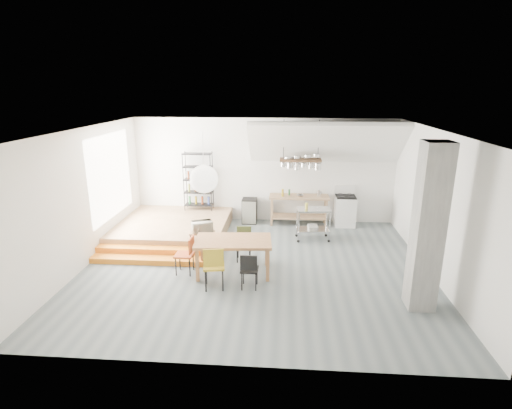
# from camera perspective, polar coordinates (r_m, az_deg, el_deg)

# --- Properties ---
(floor) EXTENTS (8.00, 8.00, 0.00)m
(floor) POSITION_cam_1_polar(r_m,az_deg,el_deg) (9.55, -0.13, -8.89)
(floor) COLOR slate
(floor) RESTS_ON ground
(wall_back) EXTENTS (8.00, 0.04, 3.20)m
(wall_back) POSITION_cam_1_polar(r_m,az_deg,el_deg) (12.38, 1.11, 4.87)
(wall_back) COLOR silver
(wall_back) RESTS_ON ground
(wall_left) EXTENTS (0.04, 7.00, 3.20)m
(wall_left) POSITION_cam_1_polar(r_m,az_deg,el_deg) (10.10, -23.39, 0.81)
(wall_left) COLOR silver
(wall_left) RESTS_ON ground
(wall_right) EXTENTS (0.04, 7.00, 3.20)m
(wall_right) POSITION_cam_1_polar(r_m,az_deg,el_deg) (9.56, 24.52, -0.17)
(wall_right) COLOR silver
(wall_right) RESTS_ON ground
(ceiling) EXTENTS (8.00, 7.00, 0.02)m
(ceiling) POSITION_cam_1_polar(r_m,az_deg,el_deg) (8.68, -0.15, 10.57)
(ceiling) COLOR white
(ceiling) RESTS_ON wall_back
(slope_ceiling) EXTENTS (4.40, 1.44, 1.32)m
(slope_ceiling) POSITION_cam_1_polar(r_m,az_deg,el_deg) (11.66, 9.94, 8.64)
(slope_ceiling) COLOR white
(slope_ceiling) RESTS_ON wall_back
(window_pane) EXTENTS (0.02, 2.50, 2.20)m
(window_pane) POSITION_cam_1_polar(r_m,az_deg,el_deg) (11.36, -20.02, 3.83)
(window_pane) COLOR white
(window_pane) RESTS_ON wall_left
(platform) EXTENTS (3.00, 3.00, 0.40)m
(platform) POSITION_cam_1_polar(r_m,az_deg,el_deg) (11.73, -11.65, -3.25)
(platform) COLOR olive
(platform) RESTS_ON ground
(step_lower) EXTENTS (3.00, 0.35, 0.13)m
(step_lower) POSITION_cam_1_polar(r_m,az_deg,el_deg) (10.06, -14.59, -7.69)
(step_lower) COLOR orange
(step_lower) RESTS_ON ground
(step_upper) EXTENTS (3.00, 0.35, 0.27)m
(step_upper) POSITION_cam_1_polar(r_m,az_deg,el_deg) (10.34, -14.01, -6.57)
(step_upper) COLOR orange
(step_upper) RESTS_ON ground
(concrete_column) EXTENTS (0.50, 0.50, 3.20)m
(concrete_column) POSITION_cam_1_polar(r_m,az_deg,el_deg) (7.98, 23.35, -3.15)
(concrete_column) COLOR slate
(concrete_column) RESTS_ON ground
(kitchen_counter) EXTENTS (1.80, 0.60, 0.91)m
(kitchen_counter) POSITION_cam_1_polar(r_m,az_deg,el_deg) (12.26, 6.13, -0.03)
(kitchen_counter) COLOR olive
(kitchen_counter) RESTS_ON ground
(stove) EXTENTS (0.60, 0.60, 1.18)m
(stove) POSITION_cam_1_polar(r_m,az_deg,el_deg) (12.44, 12.57, -0.80)
(stove) COLOR white
(stove) RESTS_ON ground
(pot_rack) EXTENTS (1.20, 0.50, 1.43)m
(pot_rack) POSITION_cam_1_polar(r_m,az_deg,el_deg) (11.73, 6.50, 5.98)
(pot_rack) COLOR #3F2719
(pot_rack) RESTS_ON ceiling
(wire_shelving) EXTENTS (0.88, 0.38, 1.80)m
(wire_shelving) POSITION_cam_1_polar(r_m,az_deg,el_deg) (12.41, -8.25, 3.44)
(wire_shelving) COLOR black
(wire_shelving) RESTS_ON platform
(microwave_shelf) EXTENTS (0.60, 0.40, 0.16)m
(microwave_shelf) POSITION_cam_1_polar(r_m,az_deg,el_deg) (10.22, -7.68, -3.99)
(microwave_shelf) COLOR olive
(microwave_shelf) RESTS_ON platform
(paper_lantern) EXTENTS (0.60, 0.60, 0.60)m
(paper_lantern) POSITION_cam_1_polar(r_m,az_deg,el_deg) (8.60, -7.43, 3.62)
(paper_lantern) COLOR white
(paper_lantern) RESTS_ON ceiling
(dining_table) EXTENTS (1.77, 1.08, 0.81)m
(dining_table) POSITION_cam_1_polar(r_m,az_deg,el_deg) (8.99, -3.27, -5.58)
(dining_table) COLOR #946035
(dining_table) RESTS_ON ground
(chair_mustard) EXTENTS (0.50, 0.50, 0.96)m
(chair_mustard) POSITION_cam_1_polar(r_m,az_deg,el_deg) (8.38, -6.05, -8.48)
(chair_mustard) COLOR #AE8F1D
(chair_mustard) RESTS_ON ground
(chair_black) EXTENTS (0.37, 0.37, 0.80)m
(chair_black) POSITION_cam_1_polar(r_m,az_deg,el_deg) (8.39, -0.99, -9.06)
(chair_black) COLOR black
(chair_black) RESTS_ON ground
(chair_olive) EXTENTS (0.39, 0.39, 0.82)m
(chair_olive) POSITION_cam_1_polar(r_m,az_deg,el_deg) (9.77, -1.75, -5.17)
(chair_olive) COLOR #4D5A2A
(chair_olive) RESTS_ON ground
(chair_red) EXTENTS (0.41, 0.41, 0.87)m
(chair_red) POSITION_cam_1_polar(r_m,az_deg,el_deg) (9.18, -9.81, -6.69)
(chair_red) COLOR #C1481B
(chair_red) RESTS_ON ground
(rolling_cart) EXTENTS (0.95, 0.59, 0.90)m
(rolling_cart) POSITION_cam_1_polar(r_m,az_deg,el_deg) (11.08, 8.17, -2.17)
(rolling_cart) COLOR silver
(rolling_cart) RESTS_ON ground
(mini_fridge) EXTENTS (0.45, 0.45, 0.77)m
(mini_fridge) POSITION_cam_1_polar(r_m,az_deg,el_deg) (12.42, -0.92, -0.89)
(mini_fridge) COLOR black
(mini_fridge) RESTS_ON ground
(microwave) EXTENTS (0.59, 0.51, 0.28)m
(microwave) POSITION_cam_1_polar(r_m,az_deg,el_deg) (10.16, -7.71, -3.16)
(microwave) COLOR beige
(microwave) RESTS_ON microwave_shelf
(bowl) EXTENTS (0.25, 0.25, 0.05)m
(bowl) POSITION_cam_1_polar(r_m,az_deg,el_deg) (12.13, 6.32, 1.30)
(bowl) COLOR silver
(bowl) RESTS_ON kitchen_counter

